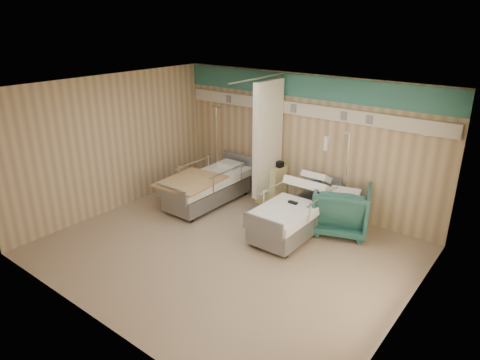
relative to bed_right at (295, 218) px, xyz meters
name	(u,v)px	position (x,y,z in m)	size (l,w,h in m)	color
ground	(227,250)	(-0.60, -1.30, -0.32)	(6.00, 5.00, 0.00)	gray
room_walls	(234,145)	(-0.63, -1.05, 1.55)	(6.04, 5.04, 2.82)	tan
bed_right	(295,218)	(0.00, 0.00, 0.00)	(1.00, 2.16, 0.63)	white
bed_left	(208,190)	(-2.20, 0.00, 0.00)	(1.00, 2.16, 0.63)	white
bedside_cabinet	(271,184)	(-1.15, 0.90, 0.11)	(0.50, 0.48, 0.85)	beige
visitor_armchair	(342,209)	(0.65, 0.60, 0.15)	(0.99, 1.02, 0.93)	#1F4E4A
waffle_blanket	(345,184)	(0.66, 0.61, 0.64)	(0.55, 0.49, 0.06)	white
iv_stand_right	(343,204)	(0.50, 0.98, 0.06)	(0.33, 0.33, 1.83)	silver
iv_stand_left	(217,171)	(-2.68, 0.87, 0.08)	(0.35, 0.35, 1.95)	silver
call_remote	(293,202)	(-0.02, -0.08, 0.33)	(0.17, 0.08, 0.04)	black
tan_blanket	(191,181)	(-2.25, -0.46, 0.34)	(1.03, 1.29, 0.04)	tan
toiletry_bag	(278,164)	(-1.02, 0.94, 0.59)	(0.22, 0.14, 0.12)	black
white_cup	(267,161)	(-1.31, 0.93, 0.59)	(0.08, 0.08, 0.12)	white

